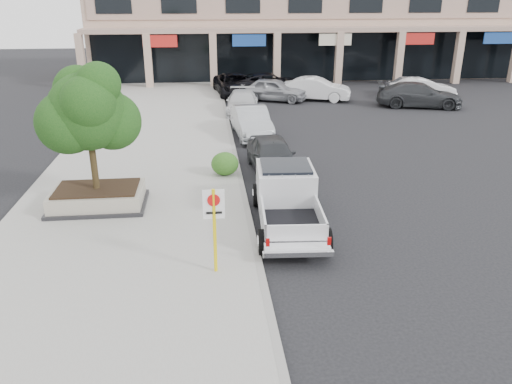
# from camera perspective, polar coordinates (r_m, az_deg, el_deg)

# --- Properties ---
(ground) EXTENTS (120.00, 120.00, 0.00)m
(ground) POSITION_cam_1_polar(r_m,az_deg,el_deg) (14.97, 5.76, -5.97)
(ground) COLOR black
(ground) RESTS_ON ground
(sidewalk) EXTENTS (8.00, 52.00, 0.15)m
(sidewalk) POSITION_cam_1_polar(r_m,az_deg,el_deg) (20.33, -13.09, 1.43)
(sidewalk) COLOR gray
(sidewalk) RESTS_ON ground
(curb) EXTENTS (0.20, 52.00, 0.15)m
(curb) POSITION_cam_1_polar(r_m,az_deg,el_deg) (20.20, -1.92, 1.87)
(curb) COLOR gray
(curb) RESTS_ON ground
(strip_mall) EXTENTS (40.55, 12.43, 9.50)m
(strip_mall) POSITION_cam_1_polar(r_m,az_deg,el_deg) (48.19, 7.43, 18.94)
(strip_mall) COLOR tan
(strip_mall) RESTS_ON ground
(planter) EXTENTS (3.20, 2.20, 0.68)m
(planter) POSITION_cam_1_polar(r_m,az_deg,el_deg) (17.84, -17.61, -0.57)
(planter) COLOR black
(planter) RESTS_ON sidewalk
(planter_tree) EXTENTS (2.90, 2.55, 4.00)m
(planter_tree) POSITION_cam_1_polar(r_m,az_deg,el_deg) (17.11, -18.19, 8.79)
(planter_tree) COLOR black
(planter_tree) RESTS_ON planter
(no_parking_sign) EXTENTS (0.55, 0.09, 2.30)m
(no_parking_sign) POSITION_cam_1_polar(r_m,az_deg,el_deg) (12.63, -4.79, -3.16)
(no_parking_sign) COLOR yellow
(no_parking_sign) RESTS_ON sidewalk
(hedge) EXTENTS (1.10, 0.99, 0.93)m
(hedge) POSITION_cam_1_polar(r_m,az_deg,el_deg) (19.97, -3.57, 3.24)
(hedge) COLOR #234D16
(hedge) RESTS_ON sidewalk
(pickup_truck) EXTENTS (2.38, 5.66, 1.75)m
(pickup_truck) POSITION_cam_1_polar(r_m,az_deg,el_deg) (15.69, 3.69, -1.03)
(pickup_truck) COLOR silver
(pickup_truck) RESTS_ON ground
(curb_car_a) EXTENTS (2.00, 4.38, 1.46)m
(curb_car_a) POSITION_cam_1_polar(r_m,az_deg,el_deg) (20.69, 1.88, 4.26)
(curb_car_a) COLOR #2C2E31
(curb_car_a) RESTS_ON ground
(curb_car_b) EXTENTS (1.96, 4.76, 1.53)m
(curb_car_b) POSITION_cam_1_polar(r_m,az_deg,el_deg) (26.05, -0.52, 8.02)
(curb_car_b) COLOR #A2A6AA
(curb_car_b) RESTS_ON ground
(curb_car_c) EXTENTS (2.36, 4.87, 1.37)m
(curb_car_c) POSITION_cam_1_polar(r_m,az_deg,el_deg) (31.23, -1.59, 10.16)
(curb_car_c) COLOR silver
(curb_car_c) RESTS_ON ground
(curb_car_d) EXTENTS (3.16, 5.84, 1.56)m
(curb_car_d) POSITION_cam_1_polar(r_m,az_deg,el_deg) (37.14, -2.45, 12.15)
(curb_car_d) COLOR black
(curb_car_d) RESTS_ON ground
(lot_car_a) EXTENTS (4.90, 3.48, 1.55)m
(lot_car_a) POSITION_cam_1_polar(r_m,az_deg,el_deg) (35.20, 2.07, 11.62)
(lot_car_a) COLOR #97999F
(lot_car_a) RESTS_ON ground
(lot_car_b) EXTENTS (5.01, 3.13, 1.56)m
(lot_car_b) POSITION_cam_1_polar(r_m,az_deg,el_deg) (35.65, 6.87, 11.62)
(lot_car_b) COLOR silver
(lot_car_b) RESTS_ON ground
(lot_car_c) EXTENTS (5.80, 3.50, 1.57)m
(lot_car_c) POSITION_cam_1_polar(r_m,az_deg,el_deg) (34.88, 18.15, 10.51)
(lot_car_c) COLOR #2D2F32
(lot_car_c) RESTS_ON ground
(lot_car_d) EXTENTS (6.05, 3.33, 1.61)m
(lot_car_d) POSITION_cam_1_polar(r_m,az_deg,el_deg) (37.27, 1.61, 12.24)
(lot_car_d) COLOR black
(lot_car_d) RESTS_ON ground
(lot_car_e) EXTENTS (4.27, 2.19, 1.39)m
(lot_car_e) POSITION_cam_1_polar(r_m,az_deg,el_deg) (39.24, 17.63, 11.57)
(lot_car_e) COLOR #A7A9AF
(lot_car_e) RESTS_ON ground
(lot_car_f) EXTENTS (4.46, 1.69, 1.45)m
(lot_car_f) POSITION_cam_1_polar(r_m,az_deg,el_deg) (37.62, 18.54, 11.12)
(lot_car_f) COLOR white
(lot_car_f) RESTS_ON ground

